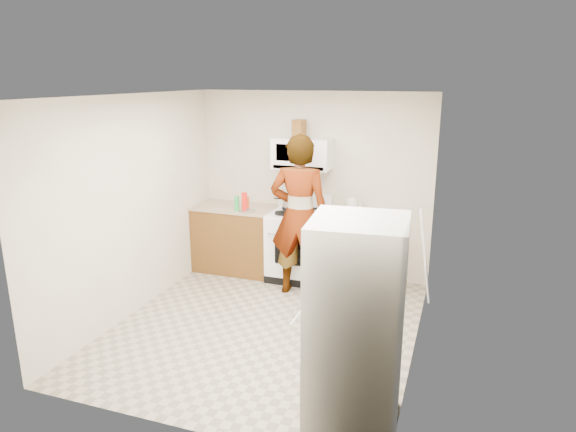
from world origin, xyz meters
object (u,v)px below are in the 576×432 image
at_px(microwave, 302,154).
at_px(kettle, 352,207).
at_px(saucepan, 291,202).
at_px(gas_range, 299,244).
at_px(fridge, 356,327).
at_px(person, 299,216).

height_order(microwave, kettle, microwave).
xyz_separation_m(kettle, saucepan, (-0.86, 0.05, -0.02)).
xyz_separation_m(gas_range, saucepan, (-0.18, 0.17, 0.53)).
bearing_deg(fridge, kettle, 98.04).
xyz_separation_m(microwave, saucepan, (-0.18, 0.04, -0.69)).
relative_size(gas_range, microwave, 1.49).
xyz_separation_m(fridge, kettle, (-0.67, 2.91, 0.18)).
relative_size(microwave, person, 0.38).
distance_m(microwave, saucepan, 0.71).
height_order(fridge, saucepan, fridge).
distance_m(person, kettle, 0.79).
height_order(gas_range, person, person).
bearing_deg(gas_range, saucepan, 135.90).
bearing_deg(fridge, gas_range, 111.02).
bearing_deg(fridge, person, 112.38).
bearing_deg(kettle, fridge, -100.53).
bearing_deg(kettle, microwave, 156.17).
height_order(gas_range, microwave, microwave).
bearing_deg(gas_range, kettle, 10.26).
xyz_separation_m(gas_range, fridge, (1.36, -2.79, 0.36)).
height_order(gas_range, saucepan, gas_range).
relative_size(microwave, fridge, 0.45).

